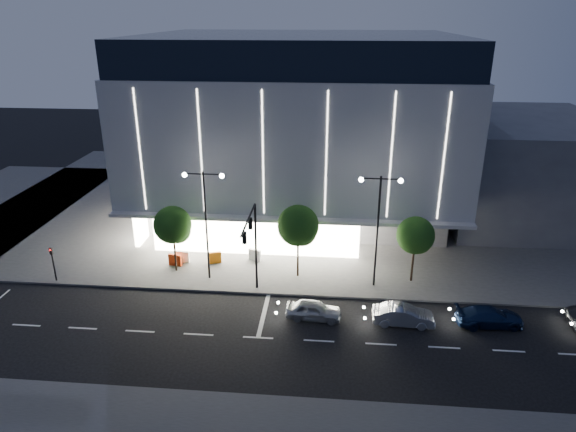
{
  "coord_description": "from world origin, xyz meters",
  "views": [
    {
      "loc": [
        6.5,
        -29.57,
        19.91
      ],
      "look_at": [
        3.15,
        7.73,
        5.0
      ],
      "focal_mm": 32.0,
      "sensor_mm": 36.0,
      "label": 1
    }
  ],
  "objects_px": {
    "car_second": "(403,315)",
    "barrier_b": "(183,257)",
    "car_third": "(489,316)",
    "barrier_a": "(175,260)",
    "traffic_mast": "(252,237)",
    "tree_right": "(416,237)",
    "ped_signal_far": "(53,261)",
    "tree_left": "(173,227)",
    "street_lamp_west": "(205,210)",
    "tree_mid": "(298,228)",
    "street_lamp_east": "(378,216)",
    "car_lead": "(314,310)",
    "barrier_d": "(255,255)",
    "barrier_c": "(215,258)"
  },
  "relations": [
    {
      "from": "street_lamp_east",
      "to": "car_third",
      "type": "height_order",
      "value": "street_lamp_east"
    },
    {
      "from": "tree_left",
      "to": "barrier_b",
      "type": "xyz_separation_m",
      "value": [
        0.1,
        1.54,
        -3.38
      ]
    },
    {
      "from": "traffic_mast",
      "to": "barrier_a",
      "type": "bearing_deg",
      "value": 148.38
    },
    {
      "from": "street_lamp_west",
      "to": "tree_left",
      "type": "height_order",
      "value": "street_lamp_west"
    },
    {
      "from": "street_lamp_west",
      "to": "tree_mid",
      "type": "relative_size",
      "value": 1.46
    },
    {
      "from": "car_second",
      "to": "car_lead",
      "type": "bearing_deg",
      "value": 90.3
    },
    {
      "from": "tree_mid",
      "to": "car_third",
      "type": "height_order",
      "value": "tree_mid"
    },
    {
      "from": "car_third",
      "to": "tree_right",
      "type": "bearing_deg",
      "value": 33.43
    },
    {
      "from": "ped_signal_far",
      "to": "car_second",
      "type": "height_order",
      "value": "ped_signal_far"
    },
    {
      "from": "street_lamp_west",
      "to": "street_lamp_east",
      "type": "distance_m",
      "value": 13.0
    },
    {
      "from": "traffic_mast",
      "to": "tree_right",
      "type": "height_order",
      "value": "traffic_mast"
    },
    {
      "from": "tree_left",
      "to": "tree_right",
      "type": "height_order",
      "value": "tree_left"
    },
    {
      "from": "tree_right",
      "to": "car_third",
      "type": "distance_m",
      "value": 7.87
    },
    {
      "from": "ped_signal_far",
      "to": "tree_mid",
      "type": "bearing_deg",
      "value": 7.55
    },
    {
      "from": "street_lamp_east",
      "to": "barrier_b",
      "type": "xyz_separation_m",
      "value": [
        -15.87,
        2.56,
        -5.31
      ]
    },
    {
      "from": "traffic_mast",
      "to": "tree_right",
      "type": "bearing_deg",
      "value": 17.02
    },
    {
      "from": "street_lamp_east",
      "to": "tree_right",
      "type": "height_order",
      "value": "street_lamp_east"
    },
    {
      "from": "street_lamp_west",
      "to": "car_third",
      "type": "height_order",
      "value": "street_lamp_west"
    },
    {
      "from": "car_lead",
      "to": "car_second",
      "type": "height_order",
      "value": "car_second"
    },
    {
      "from": "tree_left",
      "to": "car_second",
      "type": "distance_m",
      "value": 18.92
    },
    {
      "from": "tree_right",
      "to": "car_lead",
      "type": "distance_m",
      "value": 10.06
    },
    {
      "from": "tree_right",
      "to": "barrier_b",
      "type": "distance_m",
      "value": 19.24
    },
    {
      "from": "car_lead",
      "to": "barrier_c",
      "type": "xyz_separation_m",
      "value": [
        -8.68,
        7.45,
        -0.02
      ]
    },
    {
      "from": "car_lead",
      "to": "barrier_a",
      "type": "bearing_deg",
      "value": 63.79
    },
    {
      "from": "tree_mid",
      "to": "car_second",
      "type": "bearing_deg",
      "value": -38.43
    },
    {
      "from": "street_lamp_west",
      "to": "barrier_a",
      "type": "distance_m",
      "value": 6.54
    },
    {
      "from": "barrier_a",
      "to": "barrier_c",
      "type": "relative_size",
      "value": 1.0
    },
    {
      "from": "car_third",
      "to": "barrier_a",
      "type": "height_order",
      "value": "car_third"
    },
    {
      "from": "street_lamp_east",
      "to": "barrier_c",
      "type": "height_order",
      "value": "street_lamp_east"
    },
    {
      "from": "traffic_mast",
      "to": "barrier_a",
      "type": "relative_size",
      "value": 6.43
    },
    {
      "from": "tree_right",
      "to": "street_lamp_west",
      "type": "bearing_deg",
      "value": -176.36
    },
    {
      "from": "street_lamp_west",
      "to": "tree_mid",
      "type": "height_order",
      "value": "street_lamp_west"
    },
    {
      "from": "tree_mid",
      "to": "car_second",
      "type": "xyz_separation_m",
      "value": [
        7.62,
        -6.04,
        -3.65
      ]
    },
    {
      "from": "tree_right",
      "to": "barrier_c",
      "type": "bearing_deg",
      "value": 174.51
    },
    {
      "from": "barrier_b",
      "to": "street_lamp_west",
      "type": "bearing_deg",
      "value": -37.0
    },
    {
      "from": "car_second",
      "to": "barrier_b",
      "type": "height_order",
      "value": "car_second"
    },
    {
      "from": "ped_signal_far",
      "to": "car_second",
      "type": "relative_size",
      "value": 0.72
    },
    {
      "from": "street_lamp_east",
      "to": "tree_right",
      "type": "xyz_separation_m",
      "value": [
        3.03,
        1.02,
        -2.07
      ]
    },
    {
      "from": "traffic_mast",
      "to": "barrier_c",
      "type": "height_order",
      "value": "traffic_mast"
    },
    {
      "from": "street_lamp_west",
      "to": "barrier_c",
      "type": "bearing_deg",
      "value": 93.19
    },
    {
      "from": "tree_mid",
      "to": "car_third",
      "type": "distance_m",
      "value": 15.04
    },
    {
      "from": "street_lamp_west",
      "to": "ped_signal_far",
      "type": "distance_m",
      "value": 12.76
    },
    {
      "from": "car_second",
      "to": "tree_left",
      "type": "bearing_deg",
      "value": 72.79
    },
    {
      "from": "tree_right",
      "to": "tree_mid",
      "type": "bearing_deg",
      "value": 180.0
    },
    {
      "from": "ped_signal_far",
      "to": "car_second",
      "type": "distance_m",
      "value": 26.9
    },
    {
      "from": "street_lamp_east",
      "to": "tree_left",
      "type": "distance_m",
      "value": 16.12
    },
    {
      "from": "ped_signal_far",
      "to": "tree_left",
      "type": "distance_m",
      "value": 9.61
    },
    {
      "from": "tree_right",
      "to": "car_lead",
      "type": "height_order",
      "value": "tree_right"
    },
    {
      "from": "barrier_b",
      "to": "barrier_d",
      "type": "height_order",
      "value": "same"
    },
    {
      "from": "ped_signal_far",
      "to": "barrier_a",
      "type": "distance_m",
      "value": 9.36
    }
  ]
}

